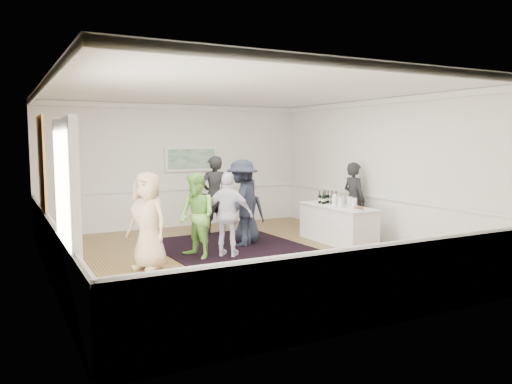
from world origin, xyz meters
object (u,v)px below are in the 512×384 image
guest_navy (248,211)px  nut_bowl (359,209)px  serving_table (337,224)px  guest_dark_a (242,203)px  ice_bucket (336,200)px  bartender (354,200)px  guest_tan (148,221)px  guest_dark_b (214,195)px  guest_green (197,216)px  guest_lilac (228,215)px

guest_navy → nut_bowl: 2.41m
serving_table → guest_navy: (-1.80, 0.88, 0.31)m
guest_dark_a → ice_bucket: size_ratio=7.18×
bartender → ice_bucket: (-0.65, -0.17, 0.06)m
guest_tan → guest_dark_b: (2.33, 2.53, 0.09)m
guest_tan → guest_dark_a: size_ratio=0.93×
serving_table → guest_green: bearing=179.1°
guest_tan → guest_navy: (2.56, 1.18, -0.14)m
guest_green → guest_dark_a: (1.28, 0.62, 0.11)m
guest_tan → guest_green: 1.11m
guest_green → guest_navy: size_ratio=1.14×
bartender → guest_dark_a: guest_dark_a is taller
guest_lilac → guest_dark_a: guest_dark_a is taller
guest_dark_a → bartender: bearing=130.4°
bartender → ice_bucket: bearing=100.8°
guest_tan → guest_green: bearing=78.3°
guest_dark_b → nut_bowl: 3.61m
nut_bowl → serving_table: bearing=84.6°
guest_green → guest_dark_b: size_ratio=0.87×
guest_dark_b → guest_dark_a: bearing=92.9°
guest_tan → guest_dark_a: (2.33, 0.98, 0.07)m
guest_dark_a → guest_navy: size_ratio=1.29×
bartender → nut_bowl: size_ratio=7.46×
bartender → guest_dark_a: 2.76m
guest_dark_b → guest_navy: bearing=102.6°
guest_tan → guest_lilac: 1.67m
bartender → guest_lilac: bearing=93.3°
guest_lilac → nut_bowl: (2.63, -0.71, 0.03)m
guest_dark_a → nut_bowl: bearing=100.5°
guest_dark_b → nut_bowl: size_ratio=8.04×
serving_table → guest_green: 3.33m
guest_tan → ice_bucket: bearing=65.6°
guest_navy → ice_bucket: guest_navy is taller
serving_table → guest_dark_b: 3.06m
guest_green → guest_dark_b: (1.28, 2.18, 0.12)m
bartender → guest_tan: size_ratio=1.02×
ice_bucket → nut_bowl: bearing=-98.2°
guest_lilac → guest_dark_b: size_ratio=0.87×
guest_tan → guest_dark_b: guest_dark_b is taller
serving_table → guest_green: guest_green is taller
guest_dark_b → ice_bucket: guest_dark_b is taller
serving_table → guest_dark_a: (-2.03, 0.68, 0.52)m
nut_bowl → guest_dark_b: bearing=122.8°
bartender → guest_lilac: size_ratio=1.06×
guest_dark_a → nut_bowl: size_ratio=7.90×
bartender → guest_navy: size_ratio=1.21×
bartender → guest_dark_b: bearing=51.5°
guest_lilac → ice_bucket: (2.77, 0.26, 0.11)m
guest_lilac → guest_dark_b: (0.68, 2.33, 0.12)m
guest_green → nut_bowl: (3.23, -0.86, 0.03)m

